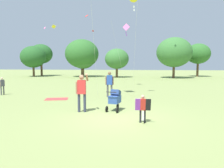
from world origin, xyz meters
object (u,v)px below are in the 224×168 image
kite_orange_delta (134,0)px  kite_green_novelty (126,30)px  child_with_butterfly_kite (143,106)px  stroller (115,98)px  person_red_shirt (110,82)px  picnic_blanket (57,99)px  person_sitting_far (2,85)px  person_adult_flyer (82,90)px

kite_orange_delta → kite_green_novelty: size_ratio=1.13×
kite_green_novelty → child_with_butterfly_kite: bearing=-83.8°
child_with_butterfly_kite → kite_green_novelty: (-1.29, 11.97, 4.67)m
stroller → person_red_shirt: 4.02m
kite_green_novelty → picnic_blanket: kite_green_novelty is taller
kite_green_novelty → picnic_blanket: size_ratio=4.34×
stroller → kite_green_novelty: kite_green_novelty is taller
child_with_butterfly_kite → kite_orange_delta: size_ratio=0.16×
child_with_butterfly_kite → kite_green_novelty: 12.92m
child_with_butterfly_kite → person_sitting_far: size_ratio=0.84×
person_adult_flyer → person_sitting_far: 8.27m
stroller → kite_green_novelty: (-0.04, 10.08, 4.70)m
stroller → child_with_butterfly_kite: bearing=-56.5°
kite_orange_delta → picnic_blanket: bearing=-157.9°
person_sitting_far → picnic_blanket: 4.72m
stroller → kite_orange_delta: bearing=80.8°
stroller → picnic_blanket: stroller is taller
child_with_butterfly_kite → person_adult_flyer: bearing=152.0°
kite_orange_delta → person_sitting_far: bearing=-175.6°
person_red_shirt → kite_green_novelty: bearing=83.3°
stroller → picnic_blanket: 4.90m
person_red_shirt → picnic_blanket: bearing=-160.3°
person_adult_flyer → stroller: (1.50, 0.43, -0.44)m
kite_green_novelty → person_sitting_far: bearing=-144.3°
child_with_butterfly_kite → picnic_blanket: (-5.25, 4.67, -0.63)m
person_adult_flyer → kite_green_novelty: size_ratio=0.30×
child_with_butterfly_kite → stroller: child_with_butterfly_kite is taller
kite_orange_delta → person_red_shirt: 5.71m
child_with_butterfly_kite → person_adult_flyer: person_adult_flyer is taller
stroller → kite_orange_delta: kite_orange_delta is taller
person_sitting_far → stroller: bearing=-25.2°
stroller → person_sitting_far: (-8.49, 3.99, 0.14)m
person_sitting_far → person_adult_flyer: bearing=-32.3°
person_sitting_far → kite_orange_delta: bearing=4.4°
stroller → picnic_blanket: size_ratio=0.81×
person_sitting_far → picnic_blanket: size_ratio=0.92×
person_red_shirt → person_adult_flyer: bearing=-99.7°
child_with_butterfly_kite → stroller: size_ratio=0.95×
kite_orange_delta → person_sitting_far: (-9.25, -0.71, -5.71)m
stroller → kite_orange_delta: size_ratio=0.17×
stroller → kite_green_novelty: 11.12m
kite_green_novelty → person_sitting_far: kite_green_novelty is taller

